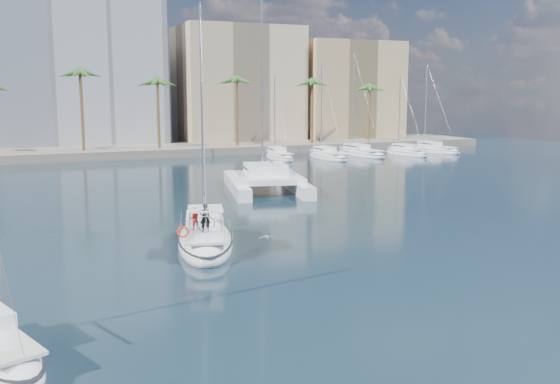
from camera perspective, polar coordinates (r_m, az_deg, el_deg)
name	(u,v)px	position (r m, az deg, el deg)	size (l,w,h in m)	color
ground	(276,252)	(35.85, -0.34, -5.55)	(160.00, 160.00, 0.00)	black
quay	(116,151)	(94.36, -14.76, 3.61)	(120.00, 14.00, 1.20)	gray
building_modern	(21,60)	(105.16, -22.64, 11.06)	(42.00, 16.00, 28.00)	silver
building_beige	(238,87)	(107.98, -3.90, 9.53)	(20.00, 14.00, 20.00)	beige
building_tan_right	(346,93)	(114.32, 6.08, 8.97)	(18.00, 12.00, 18.00)	tan
palm_centre	(118,84)	(90.04, -14.64, 9.54)	(3.60, 3.60, 12.30)	brown
palm_right	(336,85)	(100.84, 5.12, 9.71)	(3.60, 3.60, 12.30)	brown
main_sloop	(205,239)	(37.34, -6.86, -4.24)	(5.74, 10.66, 15.11)	white
catamaran	(266,178)	(58.23, -1.30, 1.28)	(9.48, 14.52, 19.33)	white
seagull	(267,237)	(35.94, -1.24, -4.14)	(1.04, 0.45, 0.19)	silver
moored_yacht_a	(279,159)	(86.25, -0.08, 3.03)	(2.72, 9.35, 11.90)	white
moored_yacht_b	(328,159)	(87.19, 4.38, 3.06)	(3.14, 10.78, 13.72)	white
moored_yacht_c	(361,155)	(92.06, 7.41, 3.33)	(3.55, 12.21, 15.54)	white
moored_yacht_d	(406,155)	(93.85, 11.46, 3.33)	(2.72, 9.35, 11.90)	white
moored_yacht_e	(434,152)	(99.24, 13.92, 3.55)	(3.14, 10.78, 13.72)	white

